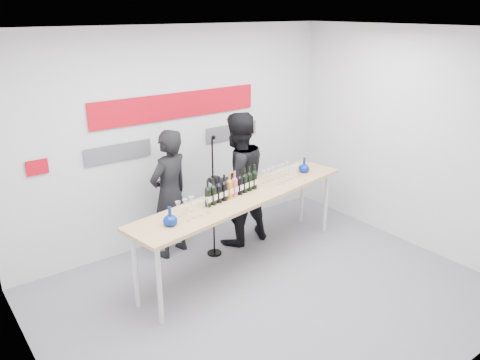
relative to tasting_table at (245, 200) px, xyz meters
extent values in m
plane|color=slate|center=(-0.22, -0.77, -0.91)|extent=(5.00, 5.00, 0.00)
cube|color=silver|center=(-0.22, 1.23, 0.59)|extent=(5.00, 0.04, 3.00)
cube|color=red|center=(-0.22, 1.20, 1.04)|extent=(2.50, 0.02, 0.35)
cube|color=#59595E|center=(-1.12, 1.20, 0.54)|extent=(0.90, 0.02, 0.22)
cube|color=#59595E|center=(0.68, 1.20, 0.54)|extent=(0.90, 0.02, 0.22)
cube|color=red|center=(-2.12, 1.20, 0.54)|extent=(0.25, 0.02, 0.18)
cube|color=tan|center=(0.00, 0.00, 0.05)|extent=(3.35, 1.19, 0.04)
cylinder|color=silver|center=(-1.48, -0.47, -0.44)|extent=(0.05, 0.05, 0.94)
cylinder|color=silver|center=(1.55, 0.03, -0.44)|extent=(0.05, 0.05, 0.94)
cylinder|color=silver|center=(-1.55, -0.03, -0.44)|extent=(0.05, 0.05, 0.94)
cylinder|color=silver|center=(1.48, 0.47, -0.44)|extent=(0.05, 0.05, 0.94)
imported|color=black|center=(-0.62, 0.82, -0.04)|extent=(0.74, 0.59, 1.75)
imported|color=black|center=(0.31, 0.58, 0.04)|extent=(0.92, 0.72, 1.90)
cylinder|color=black|center=(-0.18, 0.45, -0.90)|extent=(0.20, 0.20, 0.02)
cylinder|color=black|center=(-0.18, 0.45, -0.09)|extent=(0.02, 0.02, 1.64)
sphere|color=black|center=(-0.18, 0.42, 0.75)|extent=(0.05, 0.05, 0.05)
camera|label=1|loc=(-3.32, -4.33, 2.28)|focal=35.00mm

